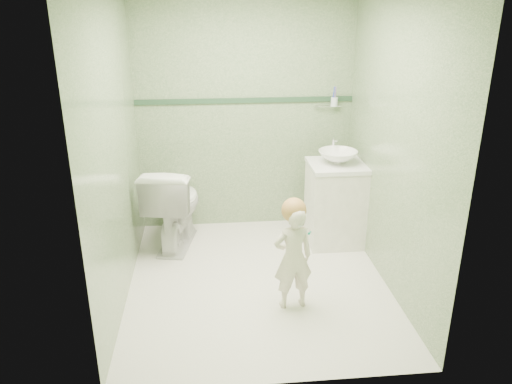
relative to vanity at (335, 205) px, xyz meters
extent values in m
plane|color=silver|center=(-0.84, -0.70, -0.40)|extent=(2.50, 2.50, 0.00)
cube|color=gray|center=(-0.84, 0.55, 0.80)|extent=(2.20, 0.04, 2.40)
cube|color=gray|center=(-0.84, -1.95, 0.80)|extent=(2.20, 0.04, 2.40)
cube|color=gray|center=(-1.94, -0.70, 0.80)|extent=(0.04, 2.50, 2.40)
cube|color=gray|center=(0.26, -0.70, 0.80)|extent=(0.04, 2.50, 2.40)
cube|color=#28472F|center=(-0.84, 0.54, 0.95)|extent=(2.20, 0.02, 0.05)
cube|color=silver|center=(0.00, 0.00, 0.00)|extent=(0.52, 0.50, 0.80)
cube|color=white|center=(0.00, 0.00, 0.41)|extent=(0.54, 0.52, 0.04)
imported|color=white|center=(0.00, 0.00, 0.49)|extent=(0.37, 0.37, 0.13)
cylinder|color=silver|center=(0.00, 0.20, 0.55)|extent=(0.03, 0.03, 0.18)
cylinder|color=silver|center=(0.00, 0.15, 0.63)|extent=(0.02, 0.12, 0.02)
cylinder|color=silver|center=(0.00, 0.50, 0.88)|extent=(0.26, 0.02, 0.02)
cylinder|color=silver|center=(0.06, 0.48, 0.93)|extent=(0.07, 0.07, 0.09)
cylinder|color=#7349B1|center=(0.06, 0.47, 1.00)|extent=(0.01, 0.01, 0.17)
cylinder|color=#2937D1|center=(0.05, 0.47, 1.00)|extent=(0.01, 0.01, 0.17)
imported|color=white|center=(-1.58, 0.10, 0.02)|extent=(0.62, 0.90, 0.84)
imported|color=beige|center=(-0.60, -1.09, 0.03)|extent=(0.34, 0.25, 0.86)
sphere|color=#B88144|center=(-0.60, -1.06, 0.42)|extent=(0.19, 0.19, 0.19)
cylinder|color=#077C6A|center=(-0.51, -1.20, 0.30)|extent=(0.06, 0.14, 0.06)
cube|color=white|center=(-0.57, -1.16, 0.34)|extent=(0.03, 0.03, 0.02)
camera|label=1|loc=(-1.23, -4.48, 1.91)|focal=35.20mm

